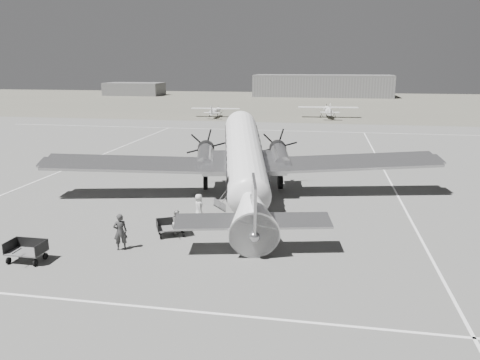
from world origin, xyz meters
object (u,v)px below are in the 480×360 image
(light_plane_left, at_px, (215,112))
(passenger, at_px, (199,207))
(ramp_agent, at_px, (177,222))
(dc3_airliner, at_px, (245,164))
(light_plane_right, at_px, (328,112))
(baggage_cart_far, at_px, (26,251))
(ground_crew, at_px, (120,232))
(shed_secondary, at_px, (134,89))
(hangar_main, at_px, (322,86))
(baggage_cart_near, at_px, (171,228))

(light_plane_left, bearing_deg, passenger, -79.88)
(light_plane_left, bearing_deg, ramp_agent, -80.92)
(dc3_airliner, bearing_deg, passenger, -130.48)
(light_plane_right, height_order, baggage_cart_far, light_plane_right)
(light_plane_right, distance_m, ground_crew, 68.23)
(dc3_airliner, relative_size, baggage_cart_far, 15.65)
(ramp_agent, bearing_deg, shed_secondary, 11.50)
(hangar_main, xyz_separation_m, ramp_agent, (-7.05, -125.55, -2.55))
(hangar_main, bearing_deg, light_plane_right, -88.34)
(ramp_agent, bearing_deg, hangar_main, -15.42)
(baggage_cart_near, height_order, baggage_cart_far, baggage_cart_far)
(dc3_airliner, height_order, ramp_agent, dc3_airliner)
(dc3_airliner, bearing_deg, hangar_main, 75.58)
(ground_crew, bearing_deg, baggage_cart_far, 0.04)
(ground_crew, distance_m, passenger, 6.28)
(ramp_agent, bearing_deg, baggage_cart_far, 116.89)
(hangar_main, height_order, dc3_airliner, hangar_main)
(light_plane_right, relative_size, baggage_cart_far, 5.76)
(hangar_main, xyz_separation_m, shed_secondary, (-60.00, -5.00, -1.30))
(light_plane_left, bearing_deg, shed_secondary, 122.64)
(ramp_agent, bearing_deg, light_plane_right, -19.99)
(light_plane_left, bearing_deg, ground_crew, -83.37)
(shed_secondary, relative_size, passenger, 10.46)
(shed_secondary, bearing_deg, ramp_agent, -66.29)
(light_plane_left, relative_size, passenger, 5.43)
(dc3_airliner, height_order, ground_crew, dc3_airliner)
(hangar_main, xyz_separation_m, passenger, (-6.49, -122.74, -2.44))
(light_plane_left, height_order, light_plane_right, light_plane_right)
(light_plane_right, relative_size, passenger, 6.51)
(hangar_main, relative_size, passenger, 24.40)
(baggage_cart_near, xyz_separation_m, baggage_cart_far, (-6.06, -4.87, 0.05))
(light_plane_left, relative_size, baggage_cart_far, 4.80)
(hangar_main, bearing_deg, baggage_cart_far, -95.85)
(baggage_cart_far, relative_size, ramp_agent, 1.30)
(hangar_main, bearing_deg, baggage_cart_near, -93.33)
(light_plane_right, distance_m, baggage_cart_far, 71.32)
(dc3_airliner, distance_m, light_plane_right, 57.80)
(hangar_main, distance_m, shed_secondary, 60.22)
(light_plane_left, height_order, passenger, light_plane_left)
(baggage_cart_far, bearing_deg, hangar_main, 84.64)
(shed_secondary, xyz_separation_m, light_plane_right, (61.77, -56.01, -0.84))
(baggage_cart_far, xyz_separation_m, ground_crew, (4.04, 2.37, 0.47))
(hangar_main, relative_size, light_plane_right, 3.75)
(light_plane_right, bearing_deg, light_plane_left, -177.20)
(light_plane_left, height_order, ground_crew, ground_crew)
(ground_crew, relative_size, passenger, 1.18)
(dc3_airliner, xyz_separation_m, baggage_cart_near, (-3.12, -7.36, -2.40))
(baggage_cart_far, bearing_deg, shed_secondary, 110.84)
(hangar_main, xyz_separation_m, ground_crew, (-9.35, -128.33, -2.28))
(shed_secondary, distance_m, passenger, 129.33)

